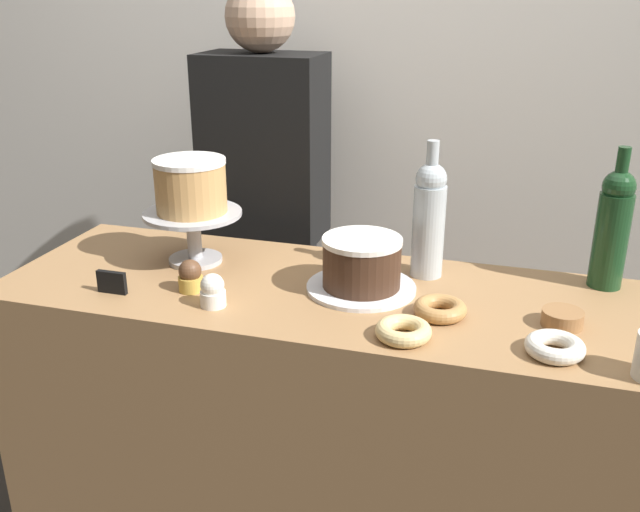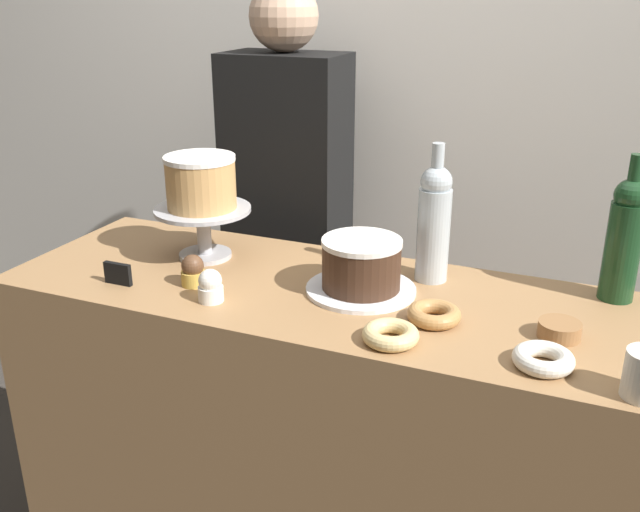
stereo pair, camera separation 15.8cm
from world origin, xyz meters
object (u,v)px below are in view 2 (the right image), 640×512
object	(u,v)px
white_layer_cake	(201,182)
price_sign_chalkboard	(118,274)
barista_figure	(288,235)
donut_maple	(434,314)
wine_bottle_green	(624,237)
cookie_stack	(559,330)
donut_glazed	(390,335)
cupcake_vanilla	(210,286)
donut_sugar	(543,359)
chocolate_round_cake	(361,264)
cake_stand_pedestal	(203,223)
wine_bottle_clear	(434,221)
cupcake_chocolate	(193,271)

from	to	relation	value
white_layer_cake	price_sign_chalkboard	bearing A→B (deg)	-112.57
barista_figure	donut_maple	bearing A→B (deg)	-44.24
wine_bottle_green	cookie_stack	bearing A→B (deg)	-112.01
donut_glazed	wine_bottle_green	bearing A→B (deg)	44.27
cupcake_vanilla	donut_maple	xyz separation A→B (m)	(0.48, 0.09, -0.02)
donut_sugar	cookie_stack	bearing A→B (deg)	82.82
chocolate_round_cake	donut_maple	xyz separation A→B (m)	(0.19, -0.09, -0.05)
cake_stand_pedestal	chocolate_round_cake	xyz separation A→B (m)	(0.44, -0.05, -0.02)
donut_maple	cake_stand_pedestal	bearing A→B (deg)	167.93
wine_bottle_clear	chocolate_round_cake	bearing A→B (deg)	-134.31
white_layer_cake	wine_bottle_green	bearing A→B (deg)	7.81
wine_bottle_green	price_sign_chalkboard	size ratio (longest dim) A/B	4.65
wine_bottle_green	donut_glazed	bearing A→B (deg)	-135.73
cookie_stack	wine_bottle_green	bearing A→B (deg)	67.99
wine_bottle_clear	donut_sugar	xyz separation A→B (m)	(0.29, -0.32, -0.13)
wine_bottle_clear	barista_figure	xyz separation A→B (m)	(-0.56, 0.39, -0.24)
cake_stand_pedestal	chocolate_round_cake	world-z (taller)	cake_stand_pedestal
white_layer_cake	cupcake_chocolate	xyz separation A→B (m)	(0.07, -0.16, -0.16)
cake_stand_pedestal	donut_sugar	distance (m)	0.89
cake_stand_pedestal	price_sign_chalkboard	xyz separation A→B (m)	(-0.09, -0.23, -0.06)
donut_sugar	donut_maple	distance (m)	0.25
wine_bottle_clear	donut_maple	bearing A→B (deg)	-74.06
chocolate_round_cake	cookie_stack	xyz separation A→B (m)	(0.44, -0.06, -0.05)
wine_bottle_green	donut_sugar	size ratio (longest dim) A/B	2.91
chocolate_round_cake	donut_maple	world-z (taller)	chocolate_round_cake
wine_bottle_clear	donut_maple	world-z (taller)	wine_bottle_clear
wine_bottle_clear	donut_sugar	bearing A→B (deg)	-47.76
wine_bottle_clear	donut_glazed	size ratio (longest dim) A/B	2.91
cupcake_vanilla	wine_bottle_clear	bearing A→B (deg)	36.45
cupcake_chocolate	donut_maple	bearing A→B (deg)	3.07
white_layer_cake	wine_bottle_clear	xyz separation A→B (m)	(0.57, 0.08, -0.05)
cake_stand_pedestal	chocolate_round_cake	size ratio (longest dim) A/B	1.34
cupcake_vanilla	price_sign_chalkboard	distance (m)	0.25
wine_bottle_green	cupcake_vanilla	size ratio (longest dim) A/B	4.38
cupcake_vanilla	price_sign_chalkboard	size ratio (longest dim) A/B	1.06
wine_bottle_green	donut_maple	size ratio (longest dim) A/B	2.91
chocolate_round_cake	cookie_stack	world-z (taller)	chocolate_round_cake
cupcake_chocolate	price_sign_chalkboard	distance (m)	0.18
white_layer_cake	donut_maple	world-z (taller)	white_layer_cake
barista_figure	cupcake_vanilla	bearing A→B (deg)	-78.42
cupcake_vanilla	donut_glazed	bearing A→B (deg)	-4.12
wine_bottle_clear	cupcake_vanilla	world-z (taller)	wine_bottle_clear
cupcake_chocolate	barista_figure	world-z (taller)	barista_figure
wine_bottle_clear	donut_maple	distance (m)	0.26
wine_bottle_green	donut_maple	xyz separation A→B (m)	(-0.34, -0.27, -0.13)
donut_sugar	barista_figure	size ratio (longest dim) A/B	0.07
cupcake_chocolate	donut_maple	world-z (taller)	cupcake_chocolate
wine_bottle_green	donut_sugar	bearing A→B (deg)	-107.05
wine_bottle_green	donut_glazed	xyz separation A→B (m)	(-0.40, -0.39, -0.13)
white_layer_cake	cookie_stack	world-z (taller)	white_layer_cake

